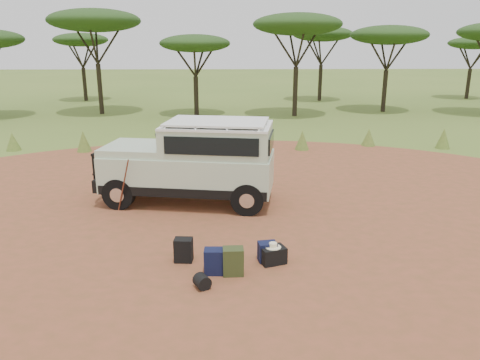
{
  "coord_description": "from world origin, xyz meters",
  "views": [
    {
      "loc": [
        -0.11,
        -10.64,
        4.31
      ],
      "look_at": [
        0.2,
        0.59,
        1.0
      ],
      "focal_mm": 35.0,
      "sensor_mm": 36.0,
      "label": 1
    }
  ],
  "objects_px": {
    "safari_vehicle": "(194,163)",
    "backpack_olive": "(233,261)",
    "backpack_black": "(184,250)",
    "backpack_navy": "(214,262)",
    "hard_case": "(273,255)",
    "duffel_navy": "(267,252)",
    "walking_staff": "(123,186)"
  },
  "relations": [
    {
      "from": "safari_vehicle",
      "to": "walking_staff",
      "type": "height_order",
      "value": "safari_vehicle"
    },
    {
      "from": "backpack_black",
      "to": "duffel_navy",
      "type": "distance_m",
      "value": 1.71
    },
    {
      "from": "backpack_black",
      "to": "duffel_navy",
      "type": "relative_size",
      "value": 1.21
    },
    {
      "from": "backpack_black",
      "to": "hard_case",
      "type": "height_order",
      "value": "backpack_black"
    },
    {
      "from": "backpack_olive",
      "to": "hard_case",
      "type": "height_order",
      "value": "backpack_olive"
    },
    {
      "from": "duffel_navy",
      "to": "hard_case",
      "type": "distance_m",
      "value": 0.15
    },
    {
      "from": "safari_vehicle",
      "to": "hard_case",
      "type": "xyz_separation_m",
      "value": [
        1.82,
        -3.85,
        -0.94
      ]
    },
    {
      "from": "safari_vehicle",
      "to": "backpack_olive",
      "type": "bearing_deg",
      "value": -67.58
    },
    {
      "from": "backpack_black",
      "to": "duffel_navy",
      "type": "xyz_separation_m",
      "value": [
        1.71,
        -0.03,
        -0.04
      ]
    },
    {
      "from": "backpack_navy",
      "to": "backpack_olive",
      "type": "height_order",
      "value": "backpack_olive"
    },
    {
      "from": "safari_vehicle",
      "to": "backpack_navy",
      "type": "xyz_separation_m",
      "value": [
        0.65,
        -4.26,
        -0.86
      ]
    },
    {
      "from": "safari_vehicle",
      "to": "backpack_olive",
      "type": "xyz_separation_m",
      "value": [
        1.01,
        -4.31,
        -0.84
      ]
    },
    {
      "from": "walking_staff",
      "to": "duffel_navy",
      "type": "xyz_separation_m",
      "value": [
        3.52,
        -2.99,
        -0.52
      ]
    },
    {
      "from": "backpack_olive",
      "to": "hard_case",
      "type": "distance_m",
      "value": 0.94
    },
    {
      "from": "safari_vehicle",
      "to": "backpack_black",
      "type": "height_order",
      "value": "safari_vehicle"
    },
    {
      "from": "backpack_black",
      "to": "hard_case",
      "type": "distance_m",
      "value": 1.82
    },
    {
      "from": "backpack_black",
      "to": "backpack_navy",
      "type": "xyz_separation_m",
      "value": [
        0.64,
        -0.54,
        0.01
      ]
    },
    {
      "from": "walking_staff",
      "to": "duffel_navy",
      "type": "height_order",
      "value": "walking_staff"
    },
    {
      "from": "backpack_olive",
      "to": "hard_case",
      "type": "bearing_deg",
      "value": 28.32
    },
    {
      "from": "safari_vehicle",
      "to": "backpack_navy",
      "type": "bearing_deg",
      "value": -72.13
    },
    {
      "from": "safari_vehicle",
      "to": "backpack_black",
      "type": "relative_size",
      "value": 10.02
    },
    {
      "from": "walking_staff",
      "to": "backpack_black",
      "type": "relative_size",
      "value": 3.05
    },
    {
      "from": "duffel_navy",
      "to": "safari_vehicle",
      "type": "bearing_deg",
      "value": 105.61
    },
    {
      "from": "safari_vehicle",
      "to": "hard_case",
      "type": "distance_m",
      "value": 4.36
    },
    {
      "from": "backpack_navy",
      "to": "walking_staff",
      "type": "bearing_deg",
      "value": 126.77
    },
    {
      "from": "backpack_olive",
      "to": "hard_case",
      "type": "xyz_separation_m",
      "value": [
        0.81,
        0.46,
        -0.1
      ]
    },
    {
      "from": "walking_staff",
      "to": "backpack_black",
      "type": "height_order",
      "value": "walking_staff"
    },
    {
      "from": "walking_staff",
      "to": "backpack_black",
      "type": "xyz_separation_m",
      "value": [
        1.81,
        -2.96,
        -0.48
      ]
    },
    {
      "from": "backpack_black",
      "to": "backpack_olive",
      "type": "xyz_separation_m",
      "value": [
        1.01,
        -0.59,
        0.03
      ]
    },
    {
      "from": "backpack_navy",
      "to": "duffel_navy",
      "type": "relative_size",
      "value": 1.23
    },
    {
      "from": "duffel_navy",
      "to": "hard_case",
      "type": "relative_size",
      "value": 0.84
    },
    {
      "from": "duffel_navy",
      "to": "hard_case",
      "type": "xyz_separation_m",
      "value": [
        0.11,
        -0.1,
        -0.03
      ]
    }
  ]
}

